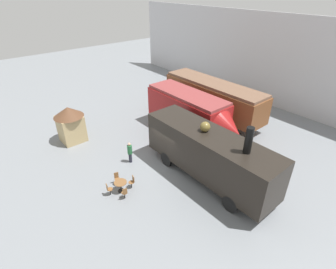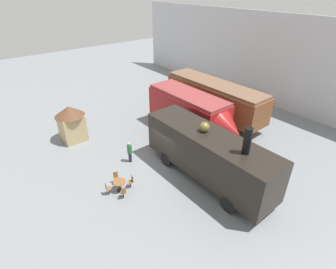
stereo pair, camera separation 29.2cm
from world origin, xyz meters
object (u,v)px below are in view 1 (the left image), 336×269
object	(u,v)px
cafe_table_near	(121,184)
cafe_chair_0	(117,178)
visitor_person	(130,152)
passenger_coach_wooden	(213,96)
ticket_kiosk	(70,122)
steam_locomotive	(209,153)
streamlined_locomotive	(193,112)

from	to	relation	value
cafe_table_near	cafe_chair_0	bearing A→B (deg)	167.06
cafe_table_near	visitor_person	distance (m)	3.12
passenger_coach_wooden	cafe_table_near	size ratio (longest dim) A/B	13.02
passenger_coach_wooden	cafe_table_near	world-z (taller)	passenger_coach_wooden
ticket_kiosk	cafe_chair_0	bearing A→B (deg)	-0.08
cafe_chair_0	steam_locomotive	bearing A→B (deg)	68.67
streamlined_locomotive	cafe_chair_0	world-z (taller)	streamlined_locomotive
steam_locomotive	ticket_kiosk	bearing A→B (deg)	-154.93
cafe_table_near	cafe_chair_0	size ratio (longest dim) A/B	0.91
steam_locomotive	visitor_person	xyz separation A→B (m)	(-4.82, -2.92, -1.17)
steam_locomotive	cafe_table_near	size ratio (longest dim) A/B	11.90
passenger_coach_wooden	cafe_chair_0	bearing A→B (deg)	-77.78
steam_locomotive	cafe_chair_0	world-z (taller)	steam_locomotive
streamlined_locomotive	cafe_table_near	world-z (taller)	streamlined_locomotive
streamlined_locomotive	cafe_chair_0	xyz separation A→B (m)	(1.53, -8.26, -1.62)
streamlined_locomotive	cafe_table_near	xyz separation A→B (m)	(2.28, -8.44, -1.58)
passenger_coach_wooden	cafe_table_near	xyz separation A→B (m)	(3.34, -12.15, -1.64)
streamlined_locomotive	ticket_kiosk	size ratio (longest dim) A/B	3.05
streamlined_locomotive	ticket_kiosk	bearing A→B (deg)	-124.10
visitor_person	streamlined_locomotive	bearing A→B (deg)	90.41
cafe_table_near	ticket_kiosk	size ratio (longest dim) A/B	0.26
cafe_table_near	visitor_person	xyz separation A→B (m)	(-2.23, 2.15, 0.34)
ticket_kiosk	visitor_person	bearing A→B (deg)	19.28
passenger_coach_wooden	cafe_chair_0	distance (m)	12.37
streamlined_locomotive	visitor_person	xyz separation A→B (m)	(0.04, -6.28, -1.24)
cafe_chair_0	streamlined_locomotive	bearing A→B (deg)	113.42
visitor_person	ticket_kiosk	bearing A→B (deg)	-160.72
steam_locomotive	ticket_kiosk	world-z (taller)	steam_locomotive
streamlined_locomotive	cafe_chair_0	bearing A→B (deg)	-79.53
steam_locomotive	visitor_person	bearing A→B (deg)	-148.80
streamlined_locomotive	passenger_coach_wooden	bearing A→B (deg)	106.01
cafe_chair_0	ticket_kiosk	xyz separation A→B (m)	(-7.12, 0.01, 1.16)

